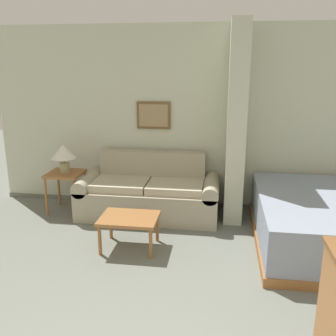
{
  "coord_description": "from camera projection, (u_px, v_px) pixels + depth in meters",
  "views": [
    {
      "loc": [
        0.24,
        -1.06,
        2.06
      ],
      "look_at": [
        -0.28,
        2.54,
        1.05
      ],
      "focal_mm": 40.0,
      "sensor_mm": 36.0,
      "label": 1
    }
  ],
  "objects": [
    {
      "name": "side_table",
      "position": [
        65.0,
        178.0,
        5.34
      ],
      "size": [
        0.48,
        0.48,
        0.58
      ],
      "color": "#996033",
      "rests_on": "ground_plane"
    },
    {
      "name": "coffee_table",
      "position": [
        129.0,
        221.0,
        4.27
      ],
      "size": [
        0.66,
        0.5,
        0.38
      ],
      "color": "#996033",
      "rests_on": "ground_plane"
    },
    {
      "name": "table_lamp",
      "position": [
        63.0,
        153.0,
        5.24
      ],
      "size": [
        0.35,
        0.35,
        0.41
      ],
      "color": "tan",
      "rests_on": "side_table"
    },
    {
      "name": "couch",
      "position": [
        149.0,
        193.0,
        5.25
      ],
      "size": [
        1.94,
        0.84,
        0.86
      ],
      "color": "tan",
      "rests_on": "ground_plane"
    },
    {
      "name": "wall_back",
      "position": [
        205.0,
        120.0,
        5.34
      ],
      "size": [
        6.21,
        0.16,
        2.6
      ],
      "color": "beige",
      "rests_on": "ground_plane"
    },
    {
      "name": "bed",
      "position": [
        335.0,
        222.0,
        4.34
      ],
      "size": [
        1.8,
        2.01,
        0.58
      ],
      "color": "#996033",
      "rests_on": "ground_plane"
    },
    {
      "name": "wall_partition_pillar",
      "position": [
        236.0,
        124.0,
        4.91
      ],
      "size": [
        0.24,
        0.65,
        2.6
      ],
      "color": "beige",
      "rests_on": "ground_plane"
    }
  ]
}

